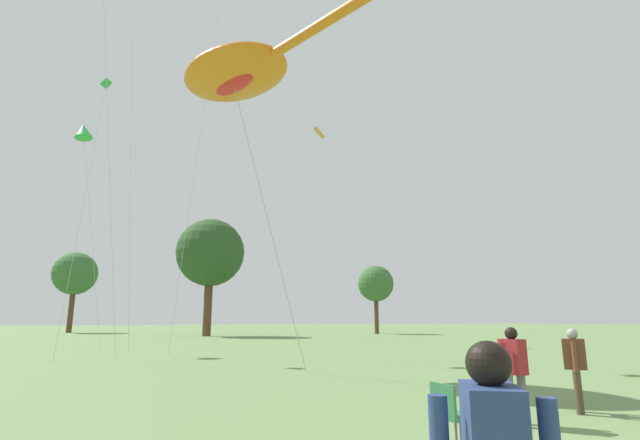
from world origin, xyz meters
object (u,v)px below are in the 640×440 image
Objects in this scene: person_child_front at (514,367)px; tree_pine_center at (210,253)px; tree_oak_right at (376,284)px; tree_shrub_far at (75,274)px; big_show_kite at (239,73)px; small_kite_diamond_red at (83,131)px; person_brown_coat at (575,363)px; folding_chair at (452,411)px; small_kite_streamer_purple at (100,114)px; small_kite_tiny_distant at (318,140)px.

person_child_front is 43.84m from tree_pine_center.
person_child_front is 0.13× the size of tree_pine_center.
person_child_front is at bearing -116.83° from tree_oak_right.
person_child_front is 48.67m from tree_oak_right.
tree_oak_right is at bearing 0.22° from tree_pine_center.
tree_oak_right is 0.78× the size of tree_shrub_far.
big_show_kite is 15.71m from small_kite_diamond_red.
small_kite_diamond_red reaches higher than person_brown_coat.
tree_shrub_far is at bearing 126.74° from tree_pine_center.
person_brown_coat is 0.19× the size of tree_oak_right.
big_show_kite reaches higher than tree_shrub_far.
tree_pine_center reaches higher than folding_chair.
small_kite_streamer_purple is 1.38× the size of tree_shrub_far.
small_kite_tiny_distant is 2.11× the size of tree_oak_right.
small_kite_tiny_distant is 1.19× the size of small_kite_streamer_purple.
tree_pine_center reaches higher than big_show_kite.
small_kite_diamond_red is (-7.01, 24.40, 12.19)m from folding_chair.
folding_chair is 23.45m from small_kite_streamer_purple.
tree_shrub_far is at bearing -127.32° from small_kite_diamond_red.
tree_shrub_far reaches higher than person_child_front.
small_kite_diamond_red is 1.66× the size of tree_oak_right.
big_show_kite is 0.94× the size of tree_pine_center.
tree_oak_right is at bearing 150.74° from folding_chair.
small_kite_streamer_purple reaches higher than tree_pine_center.
tree_shrub_far is (-4.14, 43.36, -4.55)m from small_kite_streamer_purple.
small_kite_diamond_red is 4.99m from small_kite_streamer_purple.
small_kite_tiny_distant reaches higher than big_show_kite.
tree_pine_center is at bearing -30.49° from big_show_kite.
big_show_kite is 42.28m from tree_oak_right.
big_show_kite is at bearing 11.94° from person_child_front.
big_show_kite is 1.10× the size of tree_shrub_far.
small_kite_diamond_red reaches higher than big_show_kite.
tree_oak_right reaches higher than person_child_front.
tree_shrub_far is (-12.03, 62.01, 6.55)m from person_child_front.
big_show_kite is 13.87m from person_brown_coat.
folding_chair is 0.08× the size of tree_shrub_far.
small_kite_streamer_purple is at bearing -140.46° from tree_oak_right.
big_show_kite is 7.51× the size of person_brown_coat.
folding_chair is 0.11× the size of tree_oak_right.
small_kite_streamer_purple is (-5.85, 19.59, 11.48)m from folding_chair.
folding_chair is (0.80, -10.14, -9.95)m from big_show_kite.
small_kite_diamond_red reaches higher than person_child_front.
person_brown_coat is 0.15× the size of tree_shrub_far.
big_show_kite is at bearing -98.22° from tree_pine_center.
person_child_front is at bearing 59.95° from person_brown_coat.
small_kite_streamer_purple is (-9.69, 18.34, 11.12)m from person_brown_coat.
small_kite_streamer_purple is 1.77× the size of tree_oak_right.
folding_chair is (-3.84, -1.26, -0.36)m from person_brown_coat.
small_kite_tiny_distant is (5.56, 25.98, 14.88)m from person_brown_coat.
small_kite_streamer_purple reaches higher than tree_oak_right.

